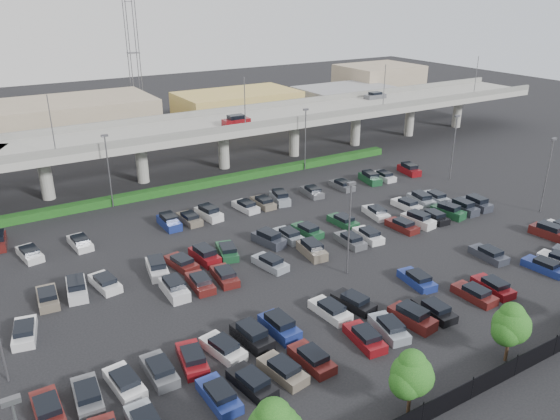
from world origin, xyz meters
The scene contains 9 objects.
ground centered at (0.00, 0.00, 0.00)m, with size 280.00×280.00×0.00m, color black.
overpass centered at (-0.21, 32.00, 6.97)m, with size 150.00×13.00×15.80m.
hedge centered at (0.00, 25.00, 0.55)m, with size 66.00×1.60×1.10m, color #113D13.
fence centered at (-0.05, -28.00, 0.90)m, with size 70.00×0.10×2.00m.
tree_row centered at (0.70, -26.53, 3.52)m, with size 65.07×3.66×5.94m.
parked_cars centered at (-1.34, -3.91, 0.61)m, with size 63.14×41.65×1.67m.
light_poles centered at (-4.13, 2.00, 6.24)m, with size 66.90×48.38×10.30m.
distant_buildings centered at (12.38, 61.81, 3.74)m, with size 138.00×24.00×9.00m.
comm_tower centered at (4.00, 74.00, 15.61)m, with size 2.40×2.40×30.00m.
Camera 1 is at (-32.75, -48.07, 28.24)m, focal length 35.00 mm.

